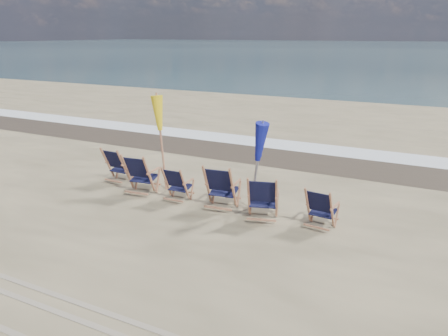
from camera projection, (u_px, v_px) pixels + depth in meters
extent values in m
plane|color=#355258|center=(433.00, 48.00, 117.50)|extent=(400.00, 400.00, 0.00)
cube|color=silver|center=(302.00, 147.00, 15.30)|extent=(200.00, 1.40, 0.01)
cube|color=#42362A|center=(288.00, 157.00, 14.02)|extent=(200.00, 2.60, 0.00)
cylinder|color=#A6694A|center=(162.00, 144.00, 10.85)|extent=(0.06, 0.06, 2.35)
cone|color=yellow|center=(161.00, 116.00, 10.64)|extent=(0.30, 0.30, 0.85)
cylinder|color=#A5A5AD|center=(256.00, 167.00, 9.45)|extent=(0.06, 0.06, 2.05)
cone|color=navy|center=(257.00, 143.00, 9.29)|extent=(0.30, 0.30, 0.85)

